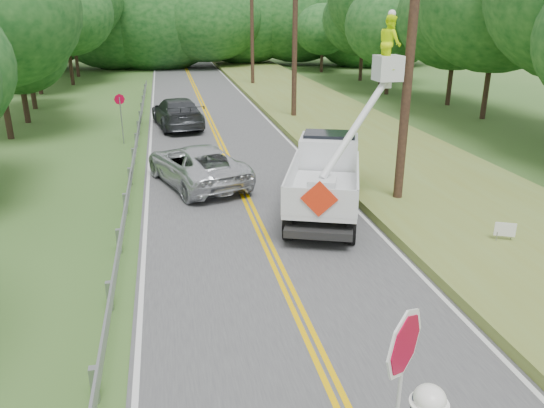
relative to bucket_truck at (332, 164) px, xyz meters
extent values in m
plane|color=#386327|center=(-2.77, -9.54, -1.45)|extent=(140.00, 140.00, 0.00)
cube|color=#434345|center=(-2.77, 4.46, -1.44)|extent=(7.20, 96.00, 0.02)
cube|color=#FAB800|center=(-2.87, 4.46, -1.42)|extent=(0.12, 96.00, 0.00)
cube|color=#FAB800|center=(-2.67, 4.46, -1.42)|extent=(0.12, 96.00, 0.00)
cube|color=silver|center=(-6.22, 4.46, -1.42)|extent=(0.12, 96.00, 0.00)
cube|color=silver|center=(0.68, 4.46, -1.42)|extent=(0.12, 96.00, 0.00)
cube|color=gray|center=(-6.87, -8.54, -1.10)|extent=(0.12, 0.14, 0.70)
cube|color=gray|center=(-6.87, -5.54, -1.10)|extent=(0.12, 0.14, 0.70)
cube|color=gray|center=(-6.87, -2.54, -1.10)|extent=(0.12, 0.14, 0.70)
cube|color=gray|center=(-6.87, 0.46, -1.10)|extent=(0.12, 0.14, 0.70)
cube|color=gray|center=(-6.87, 3.46, -1.10)|extent=(0.12, 0.14, 0.70)
cube|color=gray|center=(-6.87, 6.46, -1.10)|extent=(0.12, 0.14, 0.70)
cube|color=gray|center=(-6.87, 9.46, -1.10)|extent=(0.12, 0.14, 0.70)
cube|color=gray|center=(-6.87, 12.46, -1.10)|extent=(0.12, 0.14, 0.70)
cube|color=gray|center=(-6.87, 15.46, -1.10)|extent=(0.12, 0.14, 0.70)
cube|color=gray|center=(-6.87, 18.46, -1.10)|extent=(0.12, 0.14, 0.70)
cube|color=gray|center=(-6.87, 21.46, -1.10)|extent=(0.12, 0.14, 0.70)
cube|color=gray|center=(-6.87, 24.46, -1.10)|extent=(0.12, 0.14, 0.70)
cube|color=gray|center=(-6.87, 27.46, -1.10)|extent=(0.12, 0.14, 0.70)
cube|color=gray|center=(-6.77, 5.46, -0.85)|extent=(0.05, 48.00, 0.34)
cylinder|color=black|center=(2.23, -0.54, 3.55)|extent=(0.30, 0.30, 10.00)
cylinder|color=black|center=(2.23, 14.46, 3.55)|extent=(0.30, 0.30, 10.00)
cylinder|color=black|center=(2.23, 29.46, 3.55)|extent=(0.30, 0.30, 10.00)
cube|color=olive|center=(4.33, 4.46, -1.30)|extent=(7.00, 96.00, 0.30)
cylinder|color=#332319|center=(-13.34, 12.64, 0.41)|extent=(0.32, 0.32, 3.71)
cylinder|color=#332319|center=(-13.41, 16.88, -0.23)|extent=(0.32, 0.32, 2.43)
ellipsoid|color=#103F16|center=(-13.41, 16.88, 2.74)|extent=(5.67, 5.67, 4.99)
cylinder|color=#332319|center=(-13.98, 21.67, -0.30)|extent=(0.32, 0.32, 2.29)
ellipsoid|color=#103F16|center=(-13.98, 21.67, 2.50)|extent=(5.35, 5.35, 4.71)
cylinder|color=#332319|center=(-14.94, 28.54, 0.07)|extent=(0.32, 0.32, 3.04)
ellipsoid|color=#103F16|center=(-14.94, 28.54, 3.79)|extent=(7.10, 7.10, 6.25)
cylinder|color=#332319|center=(-13.25, 33.65, 0.32)|extent=(0.32, 0.32, 3.53)
ellipsoid|color=#103F16|center=(-13.25, 33.65, 4.63)|extent=(8.24, 8.24, 7.25)
cylinder|color=#332319|center=(-13.62, 39.91, 0.75)|extent=(0.32, 0.32, 4.39)
cylinder|color=#332319|center=(13.71, 12.56, 0.53)|extent=(0.32, 0.32, 3.96)
ellipsoid|color=#103F16|center=(13.71, 12.56, 5.37)|extent=(9.23, 9.23, 8.13)
cylinder|color=#332319|center=(14.08, 17.48, 0.27)|extent=(0.32, 0.32, 3.44)
ellipsoid|color=#103F16|center=(14.08, 17.48, 4.47)|extent=(8.02, 8.02, 7.06)
cylinder|color=#332319|center=(11.87, 23.03, 0.07)|extent=(0.32, 0.32, 3.03)
ellipsoid|color=#103F16|center=(11.87, 23.03, 3.77)|extent=(7.07, 7.07, 6.22)
cylinder|color=#332319|center=(13.60, 28.47, 0.68)|extent=(0.32, 0.32, 4.26)
cylinder|color=#332319|center=(12.81, 31.42, 0.15)|extent=(0.32, 0.32, 3.20)
ellipsoid|color=#103F16|center=(12.81, 31.42, 4.06)|extent=(7.46, 7.46, 6.56)
cylinder|color=#332319|center=(11.23, 38.87, -0.19)|extent=(0.32, 0.32, 2.52)
ellipsoid|color=#103F16|center=(11.23, 38.87, 2.90)|extent=(5.89, 5.89, 5.18)
ellipsoid|color=#103F16|center=(-19.81, 48.40, 4.05)|extent=(15.29, 11.47, 11.47)
ellipsoid|color=#103F16|center=(-14.91, 47.74, 4.05)|extent=(11.41, 8.56, 8.56)
ellipsoid|color=#103F16|center=(-10.09, 46.87, 4.05)|extent=(15.08, 11.31, 11.31)
ellipsoid|color=#103F16|center=(-5.75, 46.60, 4.05)|extent=(15.91, 11.93, 11.93)
ellipsoid|color=#103F16|center=(-0.31, 44.86, 4.05)|extent=(12.80, 9.60, 9.60)
ellipsoid|color=#103F16|center=(4.29, 48.25, 4.05)|extent=(14.45, 10.83, 10.83)
ellipsoid|color=#103F16|center=(10.75, 47.44, 4.05)|extent=(13.99, 10.50, 10.50)
ellipsoid|color=#103F16|center=(14.67, 46.54, 4.05)|extent=(11.33, 8.50, 8.50)
ellipsoid|color=#103F16|center=(19.36, 44.53, 4.05)|extent=(16.95, 12.71, 12.71)
ellipsoid|color=white|center=(-2.57, -11.80, 0.64)|extent=(0.38, 0.38, 0.31)
cylinder|color=#A60125|center=(-3.01, -11.90, 1.52)|extent=(0.65, 0.56, 0.82)
cylinder|color=black|center=(-2.10, -2.62, -0.99)|extent=(0.55, 0.91, 0.87)
cylinder|color=black|center=(-0.40, -3.24, -0.99)|extent=(0.55, 0.91, 0.87)
cylinder|color=black|center=(-1.47, -0.92, -0.99)|extent=(0.55, 0.91, 0.87)
cylinder|color=black|center=(0.22, -1.54, -0.99)|extent=(0.55, 0.91, 0.87)
cylinder|color=black|center=(-0.70, 1.20, -0.99)|extent=(0.55, 0.91, 0.87)
cylinder|color=black|center=(1.00, 0.58, -0.99)|extent=(0.55, 0.91, 0.87)
cube|color=black|center=(-0.53, -0.98, -0.93)|extent=(3.77, 6.08, 0.23)
cube|color=silver|center=(-0.75, -1.57, -0.48)|extent=(3.38, 4.62, 0.20)
cube|color=silver|center=(-1.71, -1.22, -0.03)|extent=(1.48, 3.92, 0.81)
cube|color=silver|center=(0.21, -1.92, -0.03)|extent=(1.48, 3.92, 0.81)
cube|color=silver|center=(-1.46, -3.50, -0.03)|extent=(1.97, 0.77, 0.81)
cube|color=silver|center=(0.31, 1.32, -0.21)|extent=(2.50, 2.31, 1.63)
cube|color=black|center=(0.37, 1.49, 0.38)|extent=(2.10, 1.72, 0.68)
cube|color=silver|center=(-1.09, -2.50, -0.03)|extent=(1.04, 1.04, 0.72)
cube|color=silver|center=(1.53, -0.54, 3.16)|extent=(0.77, 0.77, 0.77)
imported|color=#CCF402|center=(1.53, -0.54, 3.92)|extent=(0.62, 0.80, 1.65)
cube|color=red|center=(-1.48, -3.56, 0.11)|extent=(0.97, 0.39, 1.02)
imported|color=silver|center=(-4.34, 3.15, -0.67)|extent=(4.14, 6.00, 1.52)
imported|color=#33363A|center=(-4.72, 13.78, -0.60)|extent=(3.11, 5.97, 1.65)
cylinder|color=gray|center=(-7.52, 10.37, -0.29)|extent=(0.06, 0.06, 2.32)
cylinder|color=#A60125|center=(-7.52, 10.37, 0.77)|extent=(0.50, 0.22, 0.53)
cube|color=white|center=(3.62, -4.49, -0.83)|extent=(0.53, 0.26, 0.39)
cylinder|color=gray|center=(3.39, -4.49, -1.16)|extent=(0.02, 0.02, 0.56)
cylinder|color=gray|center=(3.84, -4.49, -1.16)|extent=(0.02, 0.02, 0.56)
camera|label=1|loc=(-5.35, -16.27, 4.89)|focal=34.65mm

